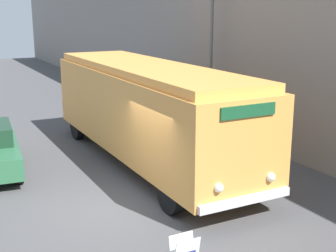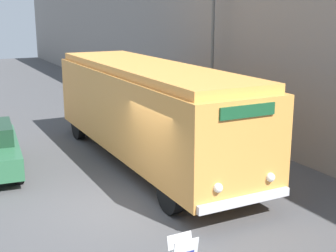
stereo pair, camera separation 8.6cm
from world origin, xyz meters
name	(u,v)px [view 2 (the right image)]	position (x,y,z in m)	size (l,w,h in m)	color
ground_plane	(131,206)	(0.00, 0.00, 0.00)	(80.00, 80.00, 0.00)	#4C4C4F
building_wall_right	(171,24)	(6.39, 10.00, 4.24)	(0.30, 60.00, 8.48)	gray
vintage_bus	(147,108)	(1.89, 3.03, 1.84)	(2.66, 10.66, 3.23)	black
streetlamp	(213,35)	(5.63, 5.09, 3.95)	(0.36, 0.36, 6.03)	#595E60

